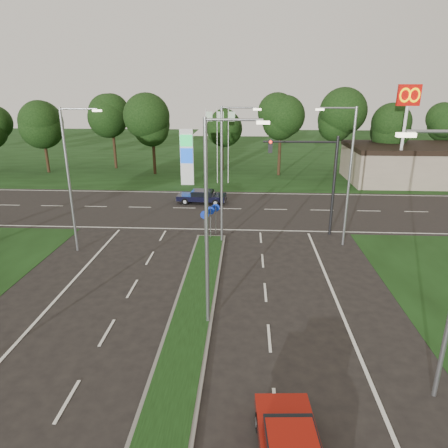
{
  "coord_description": "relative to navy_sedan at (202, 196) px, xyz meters",
  "views": [
    {
      "loc": [
        2.4,
        -9.51,
        10.02
      ],
      "look_at": [
        1.1,
        13.42,
        2.2
      ],
      "focal_mm": 32.0,
      "sensor_mm": 36.0,
      "label": 1
    }
  ],
  "objects": [
    {
      "name": "median_signs",
      "position": [
        1.63,
        -9.35,
        1.07
      ],
      "size": [
        1.16,
        1.76,
        2.38
      ],
      "color": "gray",
      "rests_on": "ground"
    },
    {
      "name": "gas_pylon",
      "position": [
        -2.16,
        7.3,
        2.55
      ],
      "size": [
        5.8,
        1.26,
        8.0
      ],
      "color": "silver",
      "rests_on": "ground"
    },
    {
      "name": "mcdonalds_sign",
      "position": [
        19.63,
        6.22,
        7.34
      ],
      "size": [
        2.2,
        0.47,
        10.4
      ],
      "color": "silver",
      "rests_on": "ground"
    },
    {
      "name": "treeline_far",
      "position": [
        1.73,
        14.18,
        6.18
      ],
      "size": [
        6.0,
        6.0,
        9.9
      ],
      "color": "black",
      "rests_on": "ground"
    },
    {
      "name": "median_kerb",
      "position": [
        1.63,
        -21.75,
        -0.59
      ],
      "size": [
        2.0,
        26.0,
        0.12
      ],
      "primitive_type": "cube",
      "color": "slate",
      "rests_on": "ground"
    },
    {
      "name": "traffic_signal",
      "position": [
        8.82,
        -7.75,
        4.01
      ],
      "size": [
        5.1,
        0.42,
        7.0
      ],
      "color": "black",
      "rests_on": "ground"
    },
    {
      "name": "streetlight_median_near",
      "position": [
        2.63,
        -19.75,
        4.43
      ],
      "size": [
        2.53,
        0.22,
        9.0
      ],
      "color": "gray",
      "rests_on": "ground"
    },
    {
      "name": "streetlight_median_far",
      "position": [
        2.63,
        -9.75,
        4.43
      ],
      "size": [
        2.53,
        0.22,
        9.0
      ],
      "color": "gray",
      "rests_on": "ground"
    },
    {
      "name": "streetlight_left_far",
      "position": [
        -6.67,
        -11.75,
        4.43
      ],
      "size": [
        2.53,
        0.22,
        9.0
      ],
      "color": "gray",
      "rests_on": "ground"
    },
    {
      "name": "streetlight_right_far",
      "position": [
        10.43,
        -9.75,
        4.43
      ],
      "size": [
        2.53,
        0.22,
        9.0
      ],
      "rotation": [
        0.0,
        0.0,
        3.14
      ],
      "color": "gray",
      "rests_on": "ground"
    },
    {
      "name": "verge_far",
      "position": [
        1.63,
        29.25,
        -0.65
      ],
      "size": [
        160.0,
        50.0,
        0.02
      ],
      "primitive_type": "cube",
      "color": "black",
      "rests_on": "ground"
    },
    {
      "name": "ground",
      "position": [
        1.63,
        -25.75,
        -0.65
      ],
      "size": [
        160.0,
        160.0,
        0.0
      ],
      "primitive_type": "plane",
      "color": "black",
      "rests_on": "ground"
    },
    {
      "name": "commercial_building",
      "position": [
        23.63,
        10.25,
        1.35
      ],
      "size": [
        16.0,
        9.0,
        4.0
      ],
      "primitive_type": "cube",
      "color": "gray",
      "rests_on": "ground"
    },
    {
      "name": "cross_road",
      "position": [
        1.63,
        -1.75,
        -0.65
      ],
      "size": [
        160.0,
        12.0,
        0.02
      ],
      "primitive_type": "cube",
      "color": "black",
      "rests_on": "ground"
    },
    {
      "name": "navy_sedan",
      "position": [
        0.0,
        0.0,
        0.0
      ],
      "size": [
        4.49,
        2.1,
        1.2
      ],
      "rotation": [
        0.0,
        0.0,
        1.5
      ],
      "color": "black",
      "rests_on": "ground"
    }
  ]
}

